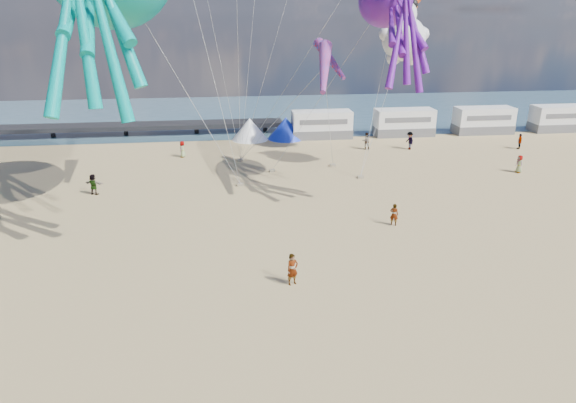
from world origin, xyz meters
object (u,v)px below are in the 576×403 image
at_px(sandbag_b, 272,171).
at_px(kite_teddy_orange, 397,2).
at_px(sandbag_c, 361,177).
at_px(tent_blue, 286,128).
at_px(motorhome_0, 321,124).
at_px(kite_octopus_purple, 385,1).
at_px(beachgoer_6, 519,164).
at_px(windsock_right, 331,60).
at_px(beachgoer_0, 183,149).
at_px(kite_panda, 404,39).
at_px(motorhome_1, 404,122).
at_px(beachgoer_2, 410,141).
at_px(motorhome_3, 560,118).
at_px(motorhome_2, 483,120).
at_px(windsock_mid, 324,68).
at_px(beachgoer_5, 394,214).
at_px(beachgoer_3, 520,141).
at_px(tent_white, 250,129).
at_px(sandbag_a, 240,185).
at_px(beachgoer_4, 93,184).
at_px(sandbag_e, 241,160).
at_px(beachgoer_1, 366,141).
at_px(sandbag_d, 333,165).
at_px(standing_person, 292,269).

height_order(sandbag_b, kite_teddy_orange, kite_teddy_orange).
bearing_deg(sandbag_c, tent_blue, 107.31).
distance_m(motorhome_0, kite_octopus_purple, 21.54).
bearing_deg(beachgoer_6, windsock_right, -98.71).
height_order(beachgoer_0, kite_panda, kite_panda).
relative_size(motorhome_1, tent_blue, 1.65).
distance_m(beachgoer_2, kite_teddy_orange, 13.84).
height_order(motorhome_3, beachgoer_0, motorhome_3).
bearing_deg(motorhome_2, motorhome_3, 0.00).
bearing_deg(windsock_mid, beachgoer_5, -45.00).
xyz_separation_m(tent_blue, beachgoer_6, (18.94, -15.00, -0.42)).
distance_m(motorhome_3, kite_panda, 29.48).
height_order(beachgoer_3, windsock_right, windsock_right).
distance_m(beachgoer_3, beachgoer_5, 26.08).
height_order(tent_blue, sandbag_b, tent_blue).
bearing_deg(tent_white, beachgoer_3, -15.01).
distance_m(kite_teddy_orange, windsock_mid, 14.00).
distance_m(tent_white, beachgoer_2, 17.18).
height_order(kite_panda, windsock_mid, kite_panda).
bearing_deg(beachgoer_6, beachgoer_3, 143.94).
height_order(tent_white, sandbag_a, tent_white).
distance_m(beachgoer_3, kite_panda, 19.46).
distance_m(beachgoer_0, sandbag_a, 10.78).
distance_m(beachgoer_5, beachgoer_6, 17.80).
height_order(beachgoer_6, sandbag_b, beachgoer_6).
bearing_deg(motorhome_3, sandbag_a, -157.57).
xyz_separation_m(beachgoer_4, kite_teddy_orange, (25.72, 7.56, 13.26)).
bearing_deg(sandbag_a, sandbag_e, 87.84).
height_order(sandbag_e, kite_octopus_purple, kite_octopus_purple).
bearing_deg(tent_blue, beachgoer_1, -35.88).
relative_size(sandbag_e, kite_octopus_purple, 0.05).
xyz_separation_m(sandbag_c, sandbag_d, (-1.64, 3.78, 0.00)).
relative_size(sandbag_e, kite_panda, 0.08).
bearing_deg(windsock_right, beachgoer_0, 131.89).
bearing_deg(sandbag_e, motorhome_2, 16.84).
bearing_deg(beachgoer_6, tent_blue, -134.40).
relative_size(beachgoer_2, windsock_mid, 0.30).
xyz_separation_m(tent_white, kite_panda, (12.11, -13.37, 10.06)).
height_order(kite_panda, windsock_right, kite_panda).
relative_size(sandbag_d, kite_octopus_purple, 0.05).
xyz_separation_m(tent_blue, beachgoer_1, (7.64, -5.53, -0.34)).
bearing_deg(beachgoer_5, beachgoer_2, -85.57).
distance_m(beachgoer_3, windsock_right, 24.23).
xyz_separation_m(beachgoer_4, sandbag_d, (19.97, 5.25, -0.71)).
bearing_deg(motorhome_3, beachgoer_4, -161.61).
bearing_deg(motorhome_2, beachgoer_3, -87.16).
xyz_separation_m(kite_octopus_purple, kite_panda, (3.01, 4.10, -2.80)).
height_order(sandbag_a, sandbag_b, same).
bearing_deg(motorhome_0, standing_person, -103.01).
bearing_deg(tent_blue, sandbag_a, -109.56).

